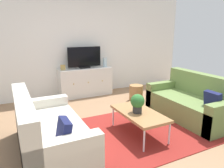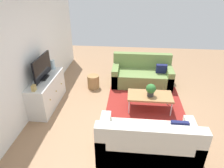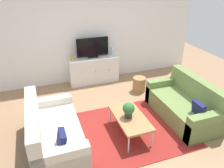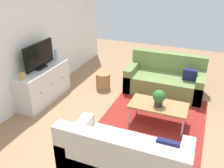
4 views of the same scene
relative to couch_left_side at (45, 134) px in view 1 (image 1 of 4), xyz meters
The scene contains 12 objects.
ground_plane 1.47m from the couch_left_side, ahead, with size 10.00×10.00×0.00m, color #997251.
wall_back 3.20m from the couch_left_side, 61.53° to the left, with size 6.40×0.12×2.70m, color white.
area_rug 1.47m from the couch_left_side, ahead, with size 2.50×1.90×0.01m, color maroon.
couch_left_side is the anchor object (origin of this frame).
couch_right_side 2.88m from the couch_left_side, ahead, with size 0.88×1.74×0.87m.
coffee_table 1.50m from the couch_left_side, ahead, with size 0.55×1.05×0.41m.
potted_plant 1.49m from the couch_left_side, ahead, with size 0.23×0.23×0.31m.
tv_console 2.78m from the couch_left_side, 58.59° to the left, with size 1.40×0.47×0.75m.
flat_screen_tv 2.89m from the couch_left_side, 58.81° to the left, with size 0.89×0.16×0.56m.
glass_vase 3.18m from the couch_left_side, 49.45° to the left, with size 0.11×0.11×0.24m, color silver.
mantel_clock 2.58m from the couch_left_side, 69.91° to the left, with size 0.11×0.07×0.13m, color tan.
wicker_basket 2.81m from the couch_left_side, 29.97° to the left, with size 0.34×0.34×0.39m, color #9E7547.
Camera 1 is at (-1.82, -2.96, 1.72)m, focal length 33.89 mm.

